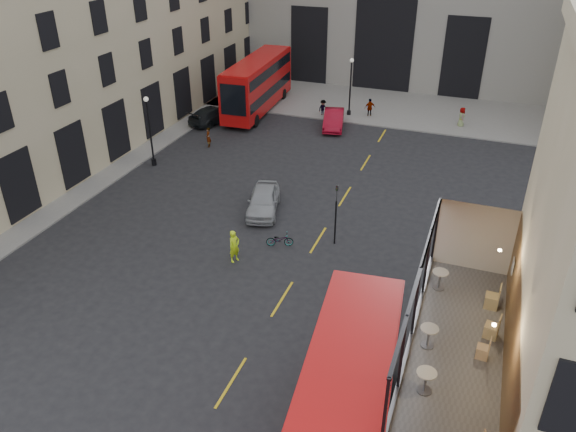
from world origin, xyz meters
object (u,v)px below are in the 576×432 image
(pedestrian_d, at_px, (462,117))
(pedestrian_e, at_px, (208,137))
(car_c, at_px, (214,115))
(cafe_table_far, at_px, (440,277))
(bus_far, at_px, (258,82))
(pedestrian_b, at_px, (323,108))
(car_b, at_px, (334,119))
(traffic_light_far, at_px, (233,99))
(cafe_chair_b, at_px, (483,351))
(street_lamp_a, at_px, (151,135))
(cafe_chair_c, at_px, (492,330))
(pedestrian_a, at_px, (221,94))
(cafe_chair_d, at_px, (492,300))
(pedestrian_c, at_px, (370,108))
(cyclist, at_px, (234,246))
(cafe_table_mid, at_px, (429,334))
(traffic_light_near, at_px, (336,207))
(street_lamp_b, at_px, (350,91))
(cafe_table_near, at_px, (426,379))
(bicycle, at_px, (280,240))
(car_a, at_px, (263,200))

(pedestrian_d, relative_size, pedestrian_e, 1.10)
(car_c, distance_m, cafe_table_far, 33.78)
(bus_far, xyz_separation_m, pedestrian_b, (6.26, 0.61, -1.97))
(bus_far, relative_size, car_b, 2.58)
(traffic_light_far, relative_size, cafe_chair_b, 4.82)
(street_lamp_a, xyz_separation_m, cafe_chair_c, (24.53, -16.98, 2.48))
(street_lamp_a, xyz_separation_m, pedestrian_a, (-2.00, 15.52, -1.53))
(cafe_chair_c, bearing_deg, street_lamp_a, 145.30)
(cafe_table_far, relative_size, cafe_chair_d, 0.78)
(bus_far, xyz_separation_m, pedestrian_c, (10.39, 1.86, -1.86))
(cafe_chair_c, xyz_separation_m, cafe_chair_d, (-0.07, 1.68, 0.02))
(car_c, xyz_separation_m, cyclist, (11.30, -19.70, 0.21))
(pedestrian_d, height_order, cafe_table_mid, cafe_table_mid)
(car_b, bearing_deg, cafe_chair_b, -78.81)
(pedestrian_d, xyz_separation_m, cafe_table_far, (1.45, -31.38, 4.21))
(pedestrian_a, relative_size, pedestrian_d, 0.98)
(car_b, distance_m, pedestrian_d, 11.30)
(traffic_light_near, xyz_separation_m, pedestrian_c, (-3.13, 22.35, -1.55))
(bus_far, bearing_deg, cafe_table_mid, -58.41)
(street_lamp_a, height_order, street_lamp_b, same)
(street_lamp_a, bearing_deg, cafe_table_near, -41.64)
(traffic_light_near, relative_size, street_lamp_a, 0.71)
(cafe_table_near, bearing_deg, cafe_chair_d, 71.06)
(street_lamp_a, xyz_separation_m, cyclist, (11.30, -9.70, -1.44))
(traffic_light_near, distance_m, pedestrian_a, 28.10)
(pedestrian_a, bearing_deg, cafe_chair_b, -72.16)
(street_lamp_a, bearing_deg, cafe_chair_d, -32.04)
(pedestrian_b, bearing_deg, pedestrian_a, 120.80)
(cafe_table_near, bearing_deg, cafe_table_far, 92.74)
(traffic_light_near, relative_size, pedestrian_c, 2.18)
(traffic_light_far, height_order, cafe_chair_d, cafe_chair_d)
(street_lamp_b, distance_m, cafe_chair_d, 34.17)
(pedestrian_b, relative_size, cafe_table_far, 2.04)
(pedestrian_c, xyz_separation_m, cafe_table_mid, (9.70, -34.54, 4.23))
(bicycle, xyz_separation_m, cafe_table_far, (9.42, -7.44, 4.68))
(bus_far, height_order, car_a, bus_far)
(pedestrian_c, relative_size, pedestrian_d, 0.98)
(traffic_light_far, xyz_separation_m, bus_far, (0.48, 4.48, 0.31))
(car_a, height_order, pedestrian_c, pedestrian_c)
(car_c, height_order, cafe_table_near, cafe_table_near)
(pedestrian_a, height_order, pedestrian_c, pedestrian_c)
(car_c, relative_size, cafe_chair_b, 6.46)
(bicycle, xyz_separation_m, cafe_chair_b, (11.23, -10.76, 4.43))
(cafe_table_mid, bearing_deg, pedestrian_c, 105.69)
(cafe_chair_d, bearing_deg, cafe_table_far, 165.38)
(cafe_chair_d, bearing_deg, pedestrian_c, 110.11)
(street_lamp_b, distance_m, cafe_chair_c, 35.74)
(car_b, bearing_deg, pedestrian_d, 8.26)
(car_b, bearing_deg, bicycle, -95.75)
(bus_far, distance_m, pedestrian_d, 18.79)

